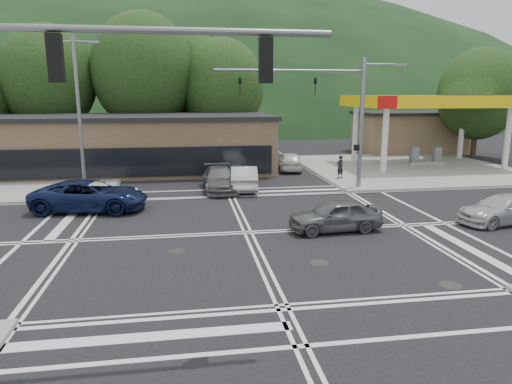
{
  "coord_description": "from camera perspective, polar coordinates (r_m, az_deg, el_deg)",
  "views": [
    {
      "loc": [
        -2.56,
        -18.71,
        5.86
      ],
      "look_at": [
        0.63,
        1.75,
        1.4
      ],
      "focal_mm": 32.0,
      "sensor_mm": 36.0,
      "label": 1
    }
  ],
  "objects": [
    {
      "name": "ground",
      "position": [
        19.77,
        -1.03,
        -5.09
      ],
      "size": [
        120.0,
        120.0,
        0.0
      ],
      "primitive_type": "plane",
      "color": "black",
      "rests_on": "ground"
    },
    {
      "name": "sidewalk_ne",
      "position": [
        38.45,
        18.44,
        2.88
      ],
      "size": [
        16.0,
        16.0,
        0.15
      ],
      "primitive_type": "cube",
      "color": "gray",
      "rests_on": "ground"
    },
    {
      "name": "sidewalk_nw",
      "position": [
        36.39,
        -28.74,
        1.5
      ],
      "size": [
        16.0,
        16.0,
        0.15
      ],
      "primitive_type": "cube",
      "color": "gray",
      "rests_on": "ground"
    },
    {
      "name": "gas_station_canopy",
      "position": [
        39.84,
        20.86,
        10.2
      ],
      "size": [
        12.32,
        8.34,
        5.75
      ],
      "color": "silver",
      "rests_on": "ground"
    },
    {
      "name": "convenience_store",
      "position": [
        49.35,
        18.5,
        6.94
      ],
      "size": [
        10.0,
        6.0,
        3.8
      ],
      "primitive_type": "cube",
      "color": "#846B4F",
      "rests_on": "ground"
    },
    {
      "name": "commercial_row",
      "position": [
        36.33,
        -17.52,
        5.5
      ],
      "size": [
        24.0,
        8.0,
        4.0
      ],
      "primitive_type": "cube",
      "color": "brown",
      "rests_on": "ground"
    },
    {
      "name": "hill_north",
      "position": [
        108.9,
        -7.61,
        8.98
      ],
      "size": [
        252.0,
        126.0,
        140.0
      ],
      "primitive_type": "ellipsoid",
      "color": "black",
      "rests_on": "ground"
    },
    {
      "name": "tree_n_a",
      "position": [
        44.23,
        -24.51,
        12.76
      ],
      "size": [
        8.0,
        8.0,
        11.75
      ],
      "color": "#382619",
      "rests_on": "ground"
    },
    {
      "name": "tree_n_b",
      "position": [
        42.89,
        -13.91,
        14.4
      ],
      "size": [
        9.0,
        9.0,
        12.98
      ],
      "color": "#382619",
      "rests_on": "ground"
    },
    {
      "name": "tree_n_c",
      "position": [
        42.86,
        -4.22,
        12.97
      ],
      "size": [
        7.6,
        7.6,
        10.87
      ],
      "color": "#382619",
      "rests_on": "ground"
    },
    {
      "name": "tree_n_e",
      "position": [
        46.73,
        -8.43,
        13.61
      ],
      "size": [
        8.4,
        8.4,
        11.98
      ],
      "color": "#382619",
      "rests_on": "ground"
    },
    {
      "name": "tree_ne",
      "position": [
        46.95,
        26.09,
        10.93
      ],
      "size": [
        7.2,
        7.2,
        9.99
      ],
      "color": "#382619",
      "rests_on": "ground"
    },
    {
      "name": "streetlight_nw",
      "position": [
        28.34,
        -21.16,
        9.72
      ],
      "size": [
        2.5,
        0.25,
        9.0
      ],
      "color": "slate",
      "rests_on": "ground"
    },
    {
      "name": "signal_mast_ne",
      "position": [
        28.55,
        10.76,
        10.37
      ],
      "size": [
        11.65,
        0.3,
        8.0
      ],
      "color": "slate",
      "rests_on": "ground"
    },
    {
      "name": "signal_mast_sw",
      "position": [
        11.21,
        -29.04,
        6.84
      ],
      "size": [
        9.14,
        0.28,
        8.0
      ],
      "color": "slate",
      "rests_on": "ground"
    },
    {
      "name": "car_blue_west",
      "position": [
        24.73,
        -20.03,
        -0.42
      ],
      "size": [
        6.0,
        3.38,
        1.58
      ],
      "primitive_type": "imported",
      "rotation": [
        0.0,
        0.0,
        1.43
      ],
      "color": "#0D183D",
      "rests_on": "ground"
    },
    {
      "name": "car_grey_center",
      "position": [
        20.15,
        9.86,
        -2.89
      ],
      "size": [
        4.15,
        1.89,
        1.38
      ],
      "primitive_type": "imported",
      "rotation": [
        0.0,
        0.0,
        -1.51
      ],
      "color": "#57585B",
      "rests_on": "ground"
    },
    {
      "name": "car_silver_east",
      "position": [
        23.98,
        28.5,
        -1.91
      ],
      "size": [
        4.68,
        2.5,
        1.29
      ],
      "primitive_type": "imported",
      "rotation": [
        0.0,
        0.0,
        -1.41
      ],
      "color": "#B5B7BD",
      "rests_on": "ground"
    },
    {
      "name": "car_queue_a",
      "position": [
        28.4,
        -1.53,
        1.79
      ],
      "size": [
        2.06,
        4.7,
        1.5
      ],
      "primitive_type": "imported",
      "rotation": [
        0.0,
        0.0,
        3.04
      ],
      "color": "#B4B5BC",
      "rests_on": "ground"
    },
    {
      "name": "car_queue_b",
      "position": [
        35.77,
        4.25,
        3.87
      ],
      "size": [
        2.32,
        4.46,
        1.45
      ],
      "primitive_type": "imported",
      "rotation": [
        0.0,
        0.0,
        3.0
      ],
      "color": "silver",
      "rests_on": "ground"
    },
    {
      "name": "car_northbound",
      "position": [
        28.26,
        -4.55,
        1.63
      ],
      "size": [
        2.08,
        4.95,
        1.43
      ],
      "primitive_type": "imported",
      "rotation": [
        0.0,
        0.0,
        0.02
      ],
      "color": "#585A5C",
      "rests_on": "ground"
    },
    {
      "name": "pedestrian",
      "position": [
        32.0,
        10.46,
        3.12
      ],
      "size": [
        0.69,
        0.6,
        1.59
      ],
      "primitive_type": "imported",
      "rotation": [
        0.0,
        0.0,
        3.6
      ],
      "color": "black",
      "rests_on": "sidewalk_ne"
    }
  ]
}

